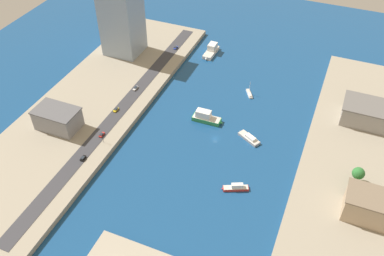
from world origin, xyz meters
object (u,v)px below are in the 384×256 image
object	(u,v)px
apartment_midrise_tan	(369,206)
suv_black	(83,158)
taxi_yellow_cab	(116,110)
pickup_red	(102,135)
sailboat_small_white	(249,94)
tower_tall_glass	(122,21)
warehouse_low_gray	(58,119)
traffic_light_waterfront	(103,137)
ferry_white_commuter	(211,50)
carpark_squat_concrete	(372,114)
ferry_green_doubledeck	(206,117)
yacht_sleek_gray	(249,138)
tugboat_red	(236,187)
hatchback_blue	(176,48)
van_white	(136,88)

from	to	relation	value
apartment_midrise_tan	suv_black	bearing A→B (deg)	7.74
taxi_yellow_cab	pickup_red	xyz separation A→B (m)	(-4.30, 24.52, -0.03)
sailboat_small_white	tower_tall_glass	distance (m)	110.43
pickup_red	taxi_yellow_cab	bearing A→B (deg)	-80.04
sailboat_small_white	warehouse_low_gray	bearing A→B (deg)	39.53
traffic_light_waterfront	suv_black	bearing A→B (deg)	78.53
ferry_white_commuter	tower_tall_glass	world-z (taller)	tower_tall_glass
warehouse_low_gray	carpark_squat_concrete	distance (m)	195.42
ferry_green_doubledeck	tower_tall_glass	distance (m)	105.13
ferry_green_doubledeck	taxi_yellow_cab	xyz separation A→B (m)	(56.64, 16.68, 1.36)
warehouse_low_gray	tower_tall_glass	world-z (taller)	tower_tall_glass
apartment_midrise_tan	tower_tall_glass	bearing A→B (deg)	-26.17
sailboat_small_white	yacht_sleek_gray	world-z (taller)	sailboat_small_white
ferry_white_commuter	tugboat_red	distance (m)	140.89
apartment_midrise_tan	traffic_light_waterfront	size ratio (longest dim) A/B	3.77
sailboat_small_white	hatchback_blue	distance (m)	77.47
sailboat_small_white	van_white	world-z (taller)	sailboat_small_white
yacht_sleek_gray	taxi_yellow_cab	distance (m)	88.42
sailboat_small_white	ferry_green_doubledeck	world-z (taller)	sailboat_small_white
apartment_midrise_tan	suv_black	distance (m)	155.56
apartment_midrise_tan	warehouse_low_gray	bearing A→B (deg)	0.73
sailboat_small_white	pickup_red	distance (m)	106.06
apartment_midrise_tan	van_white	distance (m)	166.53
warehouse_low_gray	taxi_yellow_cab	bearing A→B (deg)	-131.89
ferry_white_commuter	van_white	size ratio (longest dim) A/B	4.21
van_white	taxi_yellow_cab	xyz separation A→B (m)	(0.55, 25.97, -0.00)
hatchback_blue	tugboat_red	bearing A→B (deg)	126.94
carpark_squat_concrete	apartment_midrise_tan	xyz separation A→B (m)	(-4.51, 76.15, 0.76)
warehouse_low_gray	van_white	xyz separation A→B (m)	(-25.05, -53.28, -5.79)
tugboat_red	suv_black	xyz separation A→B (m)	(87.53, 14.89, 2.83)
carpark_squat_concrete	van_white	distance (m)	156.06
van_white	traffic_light_waterfront	distance (m)	55.78
carpark_squat_concrete	hatchback_blue	xyz separation A→B (m)	(150.24, -35.17, -5.55)
ferry_green_doubledeck	yacht_sleek_gray	size ratio (longest dim) A/B	1.30
warehouse_low_gray	van_white	bearing A→B (deg)	-115.18
carpark_squat_concrete	tower_tall_glass	size ratio (longest dim) A/B	0.72
sailboat_small_white	suv_black	distance (m)	122.46
hatchback_blue	carpark_squat_concrete	bearing A→B (deg)	166.82
sailboat_small_white	taxi_yellow_cab	bearing A→B (deg)	36.14
carpark_squat_concrete	tugboat_red	bearing A→B (deg)	52.98
ferry_white_commuter	traffic_light_waterfront	size ratio (longest dim) A/B	3.37
ferry_white_commuter	hatchback_blue	distance (m)	28.59
yacht_sleek_gray	ferry_green_doubledeck	bearing A→B (deg)	-11.75
sailboat_small_white	warehouse_low_gray	world-z (taller)	warehouse_low_gray
sailboat_small_white	ferry_white_commuter	bearing A→B (deg)	-43.34
warehouse_low_gray	ferry_green_doubledeck	bearing A→B (deg)	-151.54
sailboat_small_white	taxi_yellow_cab	size ratio (longest dim) A/B	2.21
ferry_white_commuter	warehouse_low_gray	distance (m)	135.33
warehouse_low_gray	hatchback_blue	size ratio (longest dim) A/B	6.08
yacht_sleek_gray	traffic_light_waterfront	size ratio (longest dim) A/B	2.43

